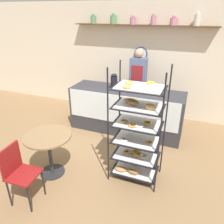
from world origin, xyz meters
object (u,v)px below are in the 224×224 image
at_px(coffee_carafe, 114,82).
at_px(cafe_table, 49,145).
at_px(person_worker, 138,82).
at_px(donut_tray_counter, 150,93).
at_px(pastry_rack, 136,133).
at_px(cafe_chair, 18,169).

bearing_deg(coffee_carafe, cafe_table, -102.83).
distance_m(person_worker, donut_tray_counter, 0.80).
distance_m(pastry_rack, person_worker, 2.12).
height_order(pastry_rack, coffee_carafe, pastry_rack).
relative_size(person_worker, donut_tray_counter, 4.19).
relative_size(pastry_rack, person_worker, 1.06).
bearing_deg(person_worker, cafe_table, -107.07).
distance_m(cafe_table, coffee_carafe, 1.94).
bearing_deg(coffee_carafe, donut_tray_counter, -0.43).
xyz_separation_m(cafe_chair, donut_tray_counter, (1.24, 2.43, 0.44)).
bearing_deg(donut_tray_counter, pastry_rack, -85.44).
bearing_deg(cafe_table, pastry_rack, 18.23).
bearing_deg(cafe_chair, cafe_table, -7.77).
relative_size(cafe_chair, donut_tray_counter, 2.12).
bearing_deg(pastry_rack, cafe_chair, -142.13).
xyz_separation_m(pastry_rack, donut_tray_counter, (-0.11, 1.37, 0.17)).
bearing_deg(cafe_chair, coffee_carafe, -14.01).
height_order(pastry_rack, cafe_table, pastry_rack).
xyz_separation_m(person_worker, coffee_carafe, (-0.35, -0.66, 0.17)).
distance_m(pastry_rack, cafe_table, 1.40).
distance_m(person_worker, coffee_carafe, 0.76).
distance_m(pastry_rack, coffee_carafe, 1.67).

